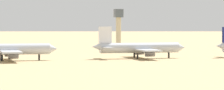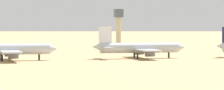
% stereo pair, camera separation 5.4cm
% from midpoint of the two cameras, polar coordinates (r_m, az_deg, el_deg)
% --- Properties ---
extents(ground, '(4000.00, 4000.00, 0.00)m').
position_cam_midpoint_polar(ground, '(268.81, 3.27, -1.41)').
color(ground, tan).
extents(ridge_center, '(342.87, 329.56, 91.15)m').
position_cam_midpoint_polar(ridge_center, '(1275.45, -3.05, 3.41)').
color(ridge_center, gray).
rests_on(ridge_center, ground).
extents(parked_jet_orange_3, '(43.10, 36.06, 14.28)m').
position_cam_midpoint_polar(parked_jet_orange_3, '(276.40, -9.13, -0.37)').
color(parked_jet_orange_3, silver).
rests_on(parked_jet_orange_3, ground).
extents(parked_jet_white_4, '(41.90, 35.03, 13.89)m').
position_cam_midpoint_polar(parked_jet_white_4, '(289.92, 2.28, -0.25)').
color(parked_jet_white_4, silver).
rests_on(parked_jet_white_4, ground).
extents(control_tower, '(5.20, 5.20, 23.59)m').
position_cam_midpoint_polar(control_tower, '(419.18, 0.55, 1.80)').
color(control_tower, '#C6B793').
rests_on(control_tower, ground).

